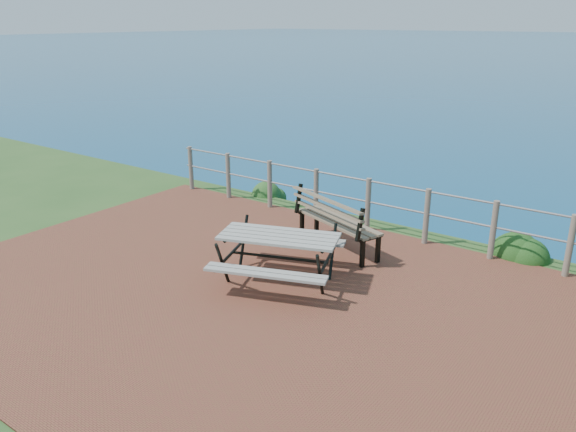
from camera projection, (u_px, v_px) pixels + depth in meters
The scene contains 6 objects.
ground at pixel (255, 298), 8.02m from camera, with size 10.00×7.00×0.12m, color brown.
safety_railing at pixel (368, 202), 10.39m from camera, with size 9.40×0.10×1.00m.
picnic_table at pixel (279, 253), 8.37m from camera, with size 1.89×1.44×0.74m.
park_bench at pixel (338, 213), 9.50m from camera, with size 1.82×1.02×1.00m.
shrub_lip_west at pixel (265, 193), 12.83m from camera, with size 0.71×0.71×0.42m, color #1D491B.
shrub_lip_east at pixel (514, 256), 9.43m from camera, with size 0.80×0.80×0.55m, color #1C4214.
Camera 1 is at (4.58, -5.54, 3.77)m, focal length 35.00 mm.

